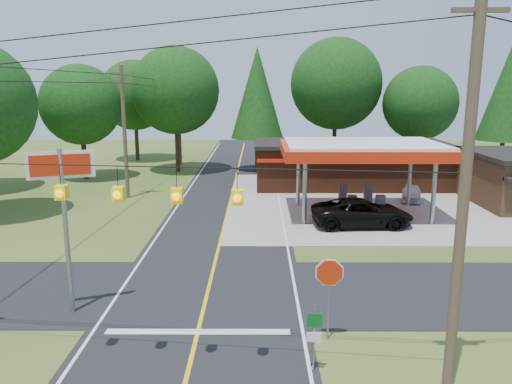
{
  "coord_description": "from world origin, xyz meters",
  "views": [
    {
      "loc": [
        2.13,
        -19.72,
        8.51
      ],
      "look_at": [
        2.0,
        7.0,
        2.8
      ],
      "focal_mm": 35.0,
      "sensor_mm": 36.0,
      "label": 1
    }
  ],
  "objects_px": {
    "octagonal_stop_sign": "(329,279)",
    "suv_car": "(362,213)",
    "sedan_car": "(411,193)",
    "gas_canopy": "(363,151)",
    "big_stop_sign": "(63,194)"
  },
  "relations": [
    {
      "from": "octagonal_stop_sign",
      "to": "suv_car",
      "type": "bearing_deg",
      "value": 74.14
    },
    {
      "from": "octagonal_stop_sign",
      "to": "sedan_car",
      "type": "bearing_deg",
      "value": 66.5
    },
    {
      "from": "sedan_car",
      "to": "octagonal_stop_sign",
      "type": "bearing_deg",
      "value": -95.82
    },
    {
      "from": "sedan_car",
      "to": "octagonal_stop_sign",
      "type": "distance_m",
      "value": 23.04
    },
    {
      "from": "gas_canopy",
      "to": "suv_car",
      "type": "bearing_deg",
      "value": -99.46
    },
    {
      "from": "gas_canopy",
      "to": "suv_car",
      "type": "relative_size",
      "value": 1.73
    },
    {
      "from": "big_stop_sign",
      "to": "sedan_car",
      "type": "bearing_deg",
      "value": 45.53
    },
    {
      "from": "gas_canopy",
      "to": "big_stop_sign",
      "type": "distance_m",
      "value": 20.53
    },
    {
      "from": "gas_canopy",
      "to": "suv_car",
      "type": "xyz_separation_m",
      "value": [
        -0.5,
        -3.0,
        -3.42
      ]
    },
    {
      "from": "suv_car",
      "to": "octagonal_stop_sign",
      "type": "distance_m",
      "value": 14.7
    },
    {
      "from": "sedan_car",
      "to": "suv_car",
      "type": "bearing_deg",
      "value": -108.74
    },
    {
      "from": "suv_car",
      "to": "big_stop_sign",
      "type": "xyz_separation_m",
      "value": [
        -13.5,
        -12.01,
        3.79
      ]
    },
    {
      "from": "sedan_car",
      "to": "octagonal_stop_sign",
      "type": "relative_size",
      "value": 1.18
    },
    {
      "from": "sedan_car",
      "to": "octagonal_stop_sign",
      "type": "height_order",
      "value": "octagonal_stop_sign"
    },
    {
      "from": "suv_car",
      "to": "big_stop_sign",
      "type": "distance_m",
      "value": 18.46
    }
  ]
}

